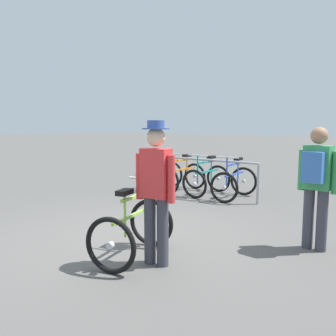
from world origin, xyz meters
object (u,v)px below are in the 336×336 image
Objects in this scene: racked_bike_lime at (159,174)px; racked_bike_orange at (182,177)px; featured_bicycle at (137,218)px; person_with_featured_bike at (156,187)px; racked_bike_blue at (234,183)px; pedestrian_with_backpack at (316,181)px; racked_bike_teal at (207,180)px.

racked_bike_orange is (0.70, -0.03, 0.00)m from racked_bike_lime.
person_with_featured_bike reaches higher than featured_bicycle.
pedestrian_with_backpack reaches higher than racked_bike_blue.
racked_bike_blue is at bearing 132.51° from pedestrian_with_backpack.
racked_bike_blue is at bearing 95.63° from featured_bicycle.
racked_bike_lime is 2.10m from racked_bike_blue.
racked_bike_teal is (0.70, -0.03, -0.00)m from racked_bike_orange.
racked_bike_orange is 1.07× the size of racked_bike_blue.
racked_bike_blue is at bearing -2.41° from racked_bike_lime.
racked_bike_orange is 1.40m from racked_bike_blue.
racked_bike_lime is at bearing 177.59° from racked_bike_orange.
person_with_featured_bike is at bearing -132.46° from pedestrian_with_backpack.
featured_bicycle is 0.61m from person_with_featured_bike.
person_with_featured_bike is (2.86, -4.09, 0.58)m from racked_bike_lime.
racked_bike_blue is (2.10, -0.09, -0.00)m from racked_bike_lime.
racked_bike_lime is 1.02× the size of racked_bike_teal.
featured_bicycle is at bearing -141.10° from pedestrian_with_backpack.
racked_bike_orange is 4.33m from featured_bicycle.
racked_bike_orange is 0.70m from racked_bike_teal.
racked_bike_orange is 0.69× the size of person_with_featured_bike.
featured_bicycle is 2.39m from pedestrian_with_backpack.
person_with_featured_bike is (0.38, -0.11, 0.46)m from featured_bicycle.
racked_bike_teal is at bearing 140.00° from pedestrian_with_backpack.
pedestrian_with_backpack reaches higher than featured_bicycle.
racked_bike_teal is at bearing 177.59° from racked_bike_blue.
person_with_featured_bike is at bearing -62.01° from racked_bike_orange.
racked_bike_lime is at bearing 124.95° from person_with_featured_bike.
featured_bicycle reaches higher than racked_bike_blue.
featured_bicycle is (1.08, -3.92, 0.12)m from racked_bike_teal.
racked_bike_orange is 4.63m from person_with_featured_bike.
racked_bike_lime is 0.70m from racked_bike_orange.
person_with_featured_bike is (2.16, -4.06, 0.58)m from racked_bike_orange.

